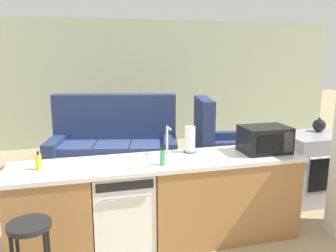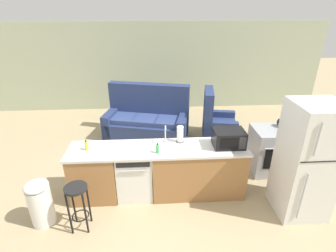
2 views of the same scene
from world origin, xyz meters
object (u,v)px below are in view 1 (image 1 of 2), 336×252
paper_towel_roll (190,140)px  dish_soap_bottle (39,162)px  dishwasher (122,209)px  kettle (319,125)px  soap_bottle (163,158)px  bar_stool (31,248)px  stove_range (311,167)px  microwave (265,139)px  armchair (215,148)px  couch (114,150)px

paper_towel_roll → dish_soap_bottle: 1.53m
dishwasher → kettle: 2.91m
soap_bottle → kettle: (2.38, 0.83, 0.01)m
paper_towel_roll → bar_stool: bearing=-149.2°
stove_range → paper_towel_roll: size_ratio=3.19×
microwave → kettle: bearing=29.2°
dishwasher → kettle: (2.77, 0.68, 0.56)m
soap_bottle → armchair: 2.75m
stove_range → paper_towel_roll: paper_towel_roll is taller
stove_range → bar_stool: stove_range is taller
stove_range → kettle: size_ratio=4.39×
bar_stool → couch: bearing=72.3°
dish_soap_bottle → bar_stool: 0.86m
dish_soap_bottle → kettle: (3.51, 0.66, 0.01)m
microwave → paper_towel_roll: size_ratio=1.77×
paper_towel_roll → couch: size_ratio=0.13×
dishwasher → stove_range: 2.66m
microwave → armchair: (0.31, 2.08, -0.69)m
microwave → soap_bottle: (-1.17, -0.15, -0.07)m
stove_range → soap_bottle: 2.38m
armchair → kettle: bearing=-57.1°
stove_range → microwave: size_ratio=1.80×
dishwasher → couch: size_ratio=0.39×
soap_bottle → bar_stool: 1.36m
microwave → couch: size_ratio=0.23×
paper_towel_roll → soap_bottle: paper_towel_roll is taller
dish_soap_bottle → couch: bearing=67.6°
couch → dishwasher: bearing=-94.8°
soap_bottle → armchair: armchair is taller
dishwasher → kettle: kettle is taller
kettle → bar_stool: 3.83m
paper_towel_roll → couch: 2.26m
soap_bottle → couch: (-0.19, 2.44, -0.58)m
paper_towel_roll → microwave: bearing=-14.2°
microwave → armchair: size_ratio=0.42×
stove_range → dish_soap_bottle: dish_soap_bottle is taller
dishwasher → kettle: bearing=13.8°
bar_stool → couch: (0.96, 3.01, -0.14)m
kettle → couch: bearing=148.1°
kettle → armchair: (-0.90, 1.40, -0.64)m
dish_soap_bottle → couch: couch is taller
armchair → stove_range: bearing=-64.3°
dishwasher → soap_bottle: soap_bottle is taller
microwave → bar_stool: (-2.32, -0.72, -0.50)m
stove_range → paper_towel_roll: (-1.82, -0.35, 0.59)m
dishwasher → paper_towel_roll: size_ratio=2.98×
kettle → dishwasher: bearing=-166.2°
soap_bottle → kettle: bearing=19.2°
couch → armchair: size_ratio=1.80×
soap_bottle → kettle: size_ratio=0.86×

